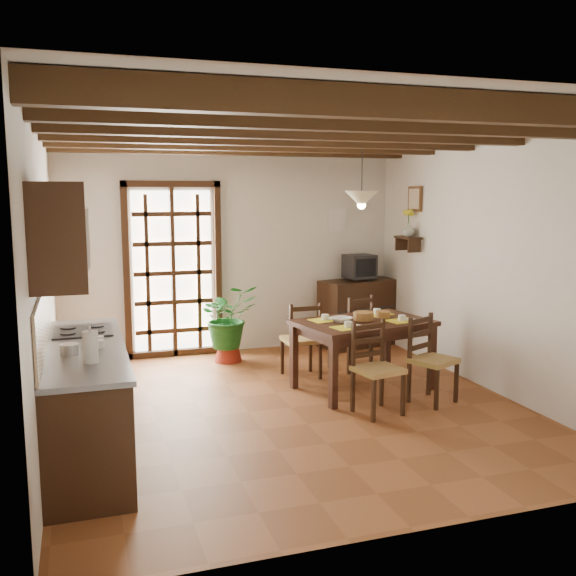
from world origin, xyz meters
name	(u,v)px	position (x,y,z in m)	size (l,w,h in m)	color
ground_plane	(291,407)	(0.00, 0.00, 0.00)	(5.00, 5.00, 0.00)	brown
room_shell	(291,226)	(0.00, 0.00, 1.82)	(4.52, 5.02, 2.81)	silver
ceiling_beams	(291,133)	(0.00, 0.00, 2.69)	(4.50, 4.34, 0.20)	black
french_door	(173,267)	(-0.80, 2.45, 1.18)	(1.26, 0.11, 2.32)	white
kitchen_counter	(85,400)	(-1.96, -0.60, 0.47)	(0.64, 2.25, 1.38)	black
upper_cabinet	(58,235)	(-2.08, -1.30, 1.85)	(0.35, 0.80, 0.70)	black
range_hood	(66,240)	(-2.05, -0.05, 1.73)	(0.38, 0.60, 0.54)	white
counter_items	(82,339)	(-1.95, -0.51, 0.96)	(0.50, 1.43, 0.25)	black
dining_table	(363,329)	(0.94, 0.35, 0.66)	(1.55, 1.16, 0.76)	#341B11
chair_near_left	(377,385)	(0.74, -0.42, 0.28)	(0.48, 0.47, 0.89)	#A48046
chair_near_right	(432,376)	(1.42, -0.28, 0.28)	(0.54, 0.53, 0.89)	#A48046
chair_far_left	(301,353)	(0.46, 0.99, 0.28)	(0.41, 0.39, 0.89)	#A48046
chair_far_right	(351,346)	(1.15, 1.12, 0.29)	(0.53, 0.52, 0.92)	#A48046
table_setting	(363,317)	(0.94, 0.35, 0.80)	(1.02, 0.68, 0.10)	yellow
table_bowl	(342,320)	(0.69, 0.35, 0.79)	(0.22, 0.22, 0.05)	white
sideboard	(359,313)	(1.74, 2.23, 0.46)	(1.09, 0.49, 0.93)	black
crt_tv	(360,266)	(1.74, 2.22, 1.12)	(0.42, 0.39, 0.33)	black
fuse_box	(337,220)	(1.50, 2.48, 1.75)	(0.25, 0.03, 0.32)	white
plant_pot	(228,353)	(-0.20, 1.93, 0.11)	(0.35, 0.35, 0.21)	maroon
potted_plant	(228,317)	(-0.20, 1.93, 0.57)	(1.89, 1.62, 2.10)	#144C19
wall_shelf	(408,241)	(2.14, 1.60, 1.51)	(0.20, 0.42, 0.20)	black
shelf_vase	(408,230)	(2.14, 1.60, 1.65)	(0.15, 0.15, 0.15)	#B2BFB2
shelf_flowers	(409,214)	(2.14, 1.60, 1.86)	(0.14, 0.14, 0.36)	yellow
framed_picture	(415,199)	(2.22, 1.60, 2.05)	(0.03, 0.32, 0.32)	brown
pendant_lamp	(362,198)	(0.94, 0.45, 2.08)	(0.36, 0.36, 0.84)	black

